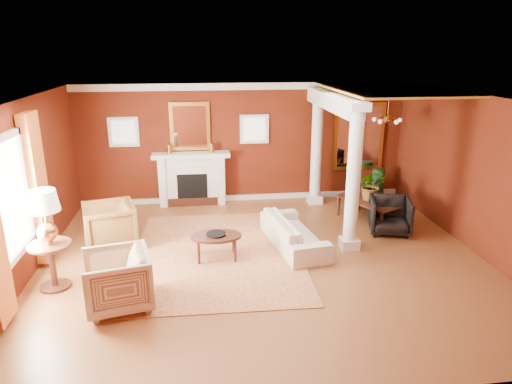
{
  "coord_description": "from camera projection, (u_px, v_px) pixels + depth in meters",
  "views": [
    {
      "loc": [
        -1.1,
        -7.47,
        3.73
      ],
      "look_at": [
        -0.09,
        0.5,
        1.15
      ],
      "focal_mm": 32.0,
      "sensor_mm": 36.0,
      "label": 1
    }
  ],
  "objects": [
    {
      "name": "ground",
      "position": [
        264.0,
        260.0,
        8.33
      ],
      "size": [
        8.0,
        8.0,
        0.0
      ],
      "primitive_type": "plane",
      "color": "brown",
      "rests_on": "ground"
    },
    {
      "name": "room_shell",
      "position": [
        265.0,
        152.0,
        7.72
      ],
      "size": [
        8.04,
        7.04,
        2.92
      ],
      "color": "#58170C",
      "rests_on": "ground"
    },
    {
      "name": "fireplace",
      "position": [
        192.0,
        179.0,
        11.11
      ],
      "size": [
        1.85,
        0.42,
        1.29
      ],
      "color": "white",
      "rests_on": "ground"
    },
    {
      "name": "overmantel_mirror",
      "position": [
        190.0,
        126.0,
        10.86
      ],
      "size": [
        0.95,
        0.07,
        1.15
      ],
      "color": "gold",
      "rests_on": "fireplace"
    },
    {
      "name": "flank_window_left",
      "position": [
        124.0,
        132.0,
        10.71
      ],
      "size": [
        0.7,
        0.07,
        0.7
      ],
      "color": "white",
      "rests_on": "room_shell"
    },
    {
      "name": "flank_window_right",
      "position": [
        254.0,
        129.0,
        11.08
      ],
      "size": [
        0.7,
        0.07,
        0.7
      ],
      "color": "white",
      "rests_on": "room_shell"
    },
    {
      "name": "left_window",
      "position": [
        15.0,
        207.0,
        6.86
      ],
      "size": [
        0.21,
        2.55,
        2.6
      ],
      "color": "white",
      "rests_on": "room_shell"
    },
    {
      "name": "column_front",
      "position": [
        354.0,
        177.0,
        8.38
      ],
      "size": [
        0.36,
        0.36,
        2.8
      ],
      "color": "white",
      "rests_on": "ground"
    },
    {
      "name": "column_back",
      "position": [
        317.0,
        147.0,
        10.93
      ],
      "size": [
        0.36,
        0.36,
        2.8
      ],
      "color": "white",
      "rests_on": "ground"
    },
    {
      "name": "header_beam",
      "position": [
        332.0,
        102.0,
        9.53
      ],
      "size": [
        0.3,
        3.2,
        0.32
      ],
      "primitive_type": "cube",
      "color": "white",
      "rests_on": "column_front"
    },
    {
      "name": "amber_ceiling",
      "position": [
        389.0,
        89.0,
        9.45
      ],
      "size": [
        2.3,
        3.4,
        0.04
      ],
      "primitive_type": "cube",
      "color": "#EEB646",
      "rests_on": "room_shell"
    },
    {
      "name": "dining_mirror",
      "position": [
        359.0,
        137.0,
        11.47
      ],
      "size": [
        1.3,
        0.07,
        1.7
      ],
      "color": "gold",
      "rests_on": "room_shell"
    },
    {
      "name": "chandelier",
      "position": [
        387.0,
        119.0,
        9.69
      ],
      "size": [
        0.6,
        0.62,
        0.75
      ],
      "color": "#A87134",
      "rests_on": "room_shell"
    },
    {
      "name": "crown_trim",
      "position": [
        244.0,
        86.0,
        10.74
      ],
      "size": [
        8.0,
        0.08,
        0.16
      ],
      "primitive_type": "cube",
      "color": "white",
      "rests_on": "room_shell"
    },
    {
      "name": "base_trim",
      "position": [
        245.0,
        197.0,
        11.58
      ],
      "size": [
        8.0,
        0.08,
        0.12
      ],
      "primitive_type": "cube",
      "color": "white",
      "rests_on": "ground"
    },
    {
      "name": "rug",
      "position": [
        218.0,
        253.0,
        8.58
      ],
      "size": [
        3.16,
        4.15,
        0.02
      ],
      "primitive_type": "cube",
      "rotation": [
        0.0,
        0.0,
        -0.02
      ],
      "color": "maroon",
      "rests_on": "ground"
    },
    {
      "name": "sofa",
      "position": [
        294.0,
        228.0,
        8.79
      ],
      "size": [
        0.87,
        2.06,
        0.78
      ],
      "primitive_type": "imported",
      "rotation": [
        0.0,
        0.0,
        1.72
      ],
      "color": "beige",
      "rests_on": "ground"
    },
    {
      "name": "armchair_leopard",
      "position": [
        109.0,
        223.0,
        8.75
      ],
      "size": [
        1.08,
        1.12,
        0.96
      ],
      "primitive_type": "imported",
      "rotation": [
        0.0,
        0.0,
        -1.31
      ],
      "color": "black",
      "rests_on": "ground"
    },
    {
      "name": "armchair_stripe",
      "position": [
        117.0,
        278.0,
        6.7
      ],
      "size": [
        1.05,
        1.09,
        0.96
      ],
      "primitive_type": "imported",
      "rotation": [
        0.0,
        0.0,
        -1.36
      ],
      "color": "tan",
      "rests_on": "ground"
    },
    {
      "name": "coffee_table",
      "position": [
        216.0,
        237.0,
        8.26
      ],
      "size": [
        0.93,
        0.93,
        0.47
      ],
      "rotation": [
        0.0,
        0.0,
        -0.2
      ],
      "color": "black",
      "rests_on": "ground"
    },
    {
      "name": "coffee_book",
      "position": [
        216.0,
        229.0,
        8.19
      ],
      "size": [
        0.16,
        0.11,
        0.25
      ],
      "primitive_type": "imported",
      "rotation": [
        0.0,
        0.0,
        0.56
      ],
      "color": "black",
      "rests_on": "coffee_table"
    },
    {
      "name": "side_table",
      "position": [
        46.0,
        222.0,
        7.05
      ],
      "size": [
        0.66,
        0.66,
        1.65
      ],
      "rotation": [
        0.0,
        0.0,
        0.04
      ],
      "color": "black",
      "rests_on": "ground"
    },
    {
      "name": "dining_table",
      "position": [
        371.0,
        204.0,
        10.06
      ],
      "size": [
        1.06,
        1.52,
        0.8
      ],
      "primitive_type": "imported",
      "rotation": [
        0.0,
        0.0,
        2.01
      ],
      "color": "black",
      "rests_on": "ground"
    },
    {
      "name": "dining_chair_near",
      "position": [
        390.0,
        214.0,
        9.44
      ],
      "size": [
        0.97,
        0.93,
        0.83
      ],
      "primitive_type": "imported",
      "rotation": [
        0.0,
        0.0,
        -0.26
      ],
      "color": "black",
      "rests_on": "ground"
    },
    {
      "name": "dining_chair_far",
      "position": [
        363.0,
        191.0,
        11.15
      ],
      "size": [
        0.82,
        0.79,
        0.69
      ],
      "primitive_type": "imported",
      "rotation": [
        0.0,
        0.0,
        2.86
      ],
      "color": "black",
      "rests_on": "ground"
    },
    {
      "name": "green_urn",
      "position": [
        377.0,
        188.0,
        11.47
      ],
      "size": [
        0.34,
        0.34,
        0.82
      ],
      "color": "#123917",
      "rests_on": "ground"
    },
    {
      "name": "potted_plant",
      "position": [
        372.0,
        175.0,
        9.85
      ],
      "size": [
        0.63,
        0.69,
        0.52
      ],
      "primitive_type": "imported",
      "rotation": [
        0.0,
        0.0,
        0.05
      ],
      "color": "#26591E",
      "rests_on": "dining_table"
    }
  ]
}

